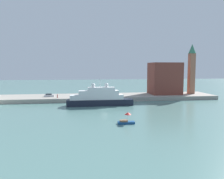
{
  "coord_description": "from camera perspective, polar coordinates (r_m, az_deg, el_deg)",
  "views": [
    {
      "loc": [
        -8.64,
        -79.83,
        14.84
      ],
      "look_at": [
        3.64,
        6.0,
        6.36
      ],
      "focal_mm": 36.21,
      "sensor_mm": 36.0,
      "label": 1
    }
  ],
  "objects": [
    {
      "name": "ground",
      "position": [
        81.66,
        -1.94,
        -4.89
      ],
      "size": [
        400.0,
        400.0,
        0.0
      ],
      "primitive_type": "plane",
      "color": "slate"
    },
    {
      "name": "person_figure",
      "position": [
        100.43,
        -13.62,
        -1.63
      ],
      "size": [
        0.36,
        0.36,
        1.67
      ],
      "color": "maroon",
      "rests_on": "quay_dock"
    },
    {
      "name": "small_motorboat",
      "position": [
        60.15,
        3.63,
        -7.67
      ],
      "size": [
        4.41,
        1.8,
        3.09
      ],
      "color": "navy",
      "rests_on": "ground"
    },
    {
      "name": "large_yacht",
      "position": [
        88.27,
        -3.3,
        -2.18
      ],
      "size": [
        25.74,
        4.42,
        11.05
      ],
      "color": "black",
      "rests_on": "ground"
    },
    {
      "name": "harbor_building",
      "position": [
        114.76,
        13.15,
        2.76
      ],
      "size": [
        14.4,
        11.68,
        15.48
      ],
      "primitive_type": "cube",
      "color": "brown",
      "rests_on": "quay_dock"
    },
    {
      "name": "parked_car",
      "position": [
        105.61,
        -15.57,
        -1.42
      ],
      "size": [
        4.33,
        1.7,
        1.39
      ],
      "color": "silver",
      "rests_on": "quay_dock"
    },
    {
      "name": "quay_dock",
      "position": [
        106.56,
        -3.42,
        -1.96
      ],
      "size": [
        110.0,
        18.91,
        1.73
      ],
      "primitive_type": "cube",
      "color": "gray",
      "rests_on": "ground"
    },
    {
      "name": "bell_tower",
      "position": [
        119.5,
        19.47,
        5.42
      ],
      "size": [
        3.59,
        3.59,
        24.59
      ],
      "color": "#9E664C",
      "rests_on": "quay_dock"
    },
    {
      "name": "mooring_bollard",
      "position": [
        98.47,
        -4.51,
        -1.89
      ],
      "size": [
        0.44,
        0.44,
        0.66
      ],
      "primitive_type": "cylinder",
      "color": "black",
      "rests_on": "quay_dock"
    }
  ]
}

